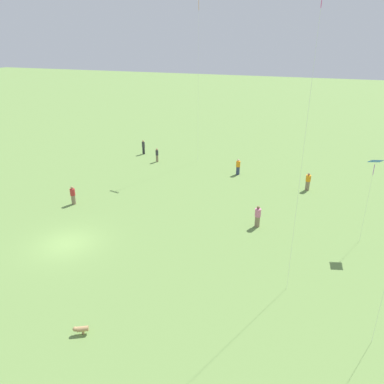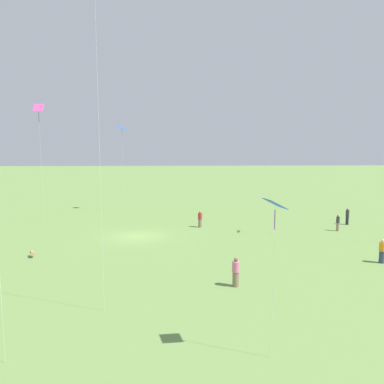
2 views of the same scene
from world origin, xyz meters
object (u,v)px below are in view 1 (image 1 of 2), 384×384
Objects in this scene: person_2 at (143,147)px; person_3 at (258,217)px; dog_0 at (81,329)px; person_1 at (238,167)px; kite_2 at (319,23)px; person_6 at (308,182)px; person_4 at (73,195)px; kite_6 at (375,164)px; person_8 at (157,155)px; kite_5 at (199,3)px.

person_2 is 1.01× the size of person_3.
person_2 is at bearing -7.83° from dog_0.
person_2 is 2.35× the size of dog_0.
kite_2 is (18.42, 7.12, 13.75)m from person_1.
dog_0 is at bearing 105.65° from kite_2.
person_1 is 7.69m from person_6.
person_4 is at bearing 8.74° from dog_0.
person_3 is at bearing 67.78° from person_6.
kite_6 reaches higher than person_4.
person_6 is 25.49m from dog_0.
person_1 is at bearing 93.83° from person_3.
person_4 is at bearing 72.75° from person_8.
kite_5 reaches higher than person_1.
person_2 is at bearing 0.76° from kite_6.
person_2 is 1.09× the size of person_8.
person_6 is 21.26m from kite_5.
kite_5 is 33.14m from dog_0.
kite_2 reaches higher than person_8.
person_3 is 9.17m from kite_6.
person_1 is 25.78m from dog_0.
kite_2 is at bearing -106.91° from person_4.
person_1 is 0.98× the size of person_6.
person_6 is (-10.17, 19.68, 0.04)m from person_4.
person_3 is 0.11× the size of kite_2.
kite_5 is (-13.99, -9.55, 16.16)m from person_3.
kite_5 is at bearing -167.99° from person_8.
person_8 is at bearing -8.82° from person_4.
kite_5 is (-4.95, -12.90, 16.16)m from person_6.
kite_2 is at bearing -83.06° from person_3.
person_6 is (5.58, 20.34, -0.03)m from person_2.
person_1 is 0.27× the size of kite_6.
person_2 is 0.28× the size of kite_6.
person_6 is at bearing -66.24° from person_2.
kite_5 reaches higher than kite_2.
person_6 is at bearing 161.43° from person_8.
kite_5 is at bearing 9.28° from kite_2.
person_6 is at bearing -148.12° from person_1.
kite_5 is (-15.12, 6.79, 16.20)m from person_4.
kite_5 reaches higher than dog_0.
person_6 reaches higher than person_8.
kite_2 is 12.24m from kite_6.
person_3 is at bearing 1.54° from kite_2.
kite_5 is at bearing -55.74° from person_2.
person_3 is 23.42m from kite_5.
person_3 is 1.04× the size of person_4.
person_1 is 10.13m from person_8.
person_2 is 21.09m from person_6.
kite_2 is at bearing 159.18° from person_1.
person_3 is 0.28× the size of kite_6.
person_2 reaches higher than person_6.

